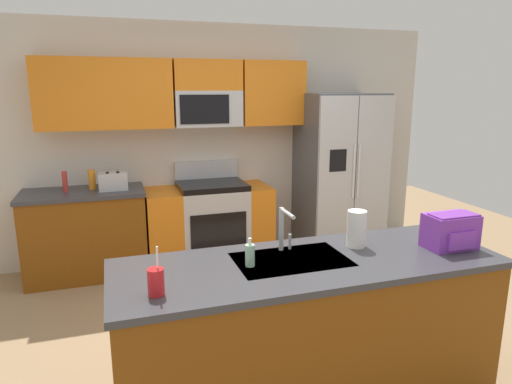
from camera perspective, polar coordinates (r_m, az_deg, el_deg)
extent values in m
plane|color=#997A56|center=(3.70, 3.38, -18.09)|extent=(9.00, 9.00, 0.00)
cube|color=beige|center=(5.27, -5.00, 6.30)|extent=(5.20, 0.10, 2.60)
cube|color=orange|center=(4.90, -22.25, 11.35)|extent=(0.70, 0.32, 0.70)
cube|color=orange|center=(4.90, -14.34, 11.90)|extent=(0.63, 0.32, 0.70)
cube|color=orange|center=(5.20, 1.96, 12.33)|extent=(0.71, 0.32, 0.70)
cube|color=#B7BABF|center=(5.00, -6.16, 10.40)|extent=(0.72, 0.32, 0.38)
cube|color=black|center=(4.82, -6.45, 10.30)|extent=(0.52, 0.01, 0.30)
cube|color=orange|center=(5.00, -6.26, 14.41)|extent=(0.72, 0.32, 0.32)
cube|color=brown|center=(4.98, -20.57, -5.15)|extent=(1.17, 0.60, 0.86)
cube|color=#38383D|center=(4.87, -20.99, -0.10)|extent=(1.20, 0.63, 0.04)
cube|color=#B7BABF|center=(5.08, -5.48, -4.12)|extent=(0.72, 0.60, 0.84)
cube|color=black|center=(4.79, -4.69, -4.80)|extent=(0.60, 0.01, 0.36)
cube|color=black|center=(4.97, -5.59, 0.85)|extent=(0.72, 0.60, 0.06)
cube|color=#B7BABF|center=(5.20, -6.27, 2.84)|extent=(0.72, 0.06, 0.20)
cube|color=orange|center=(5.00, -11.55, -4.62)|extent=(0.36, 0.60, 0.84)
cube|color=orange|center=(5.21, -0.09, -3.64)|extent=(0.28, 0.60, 0.84)
cube|color=#4C4F54|center=(5.43, 10.35, 2.34)|extent=(0.90, 0.70, 1.85)
cube|color=#B7BABF|center=(5.01, 10.07, 1.45)|extent=(0.44, 0.04, 1.81)
cube|color=#B7BABF|center=(5.23, 14.43, 1.73)|extent=(0.44, 0.04, 1.81)
cylinder|color=silver|center=(5.06, 12.23, 2.54)|extent=(0.02, 0.02, 0.60)
cylinder|color=silver|center=(5.09, 12.81, 2.57)|extent=(0.02, 0.02, 0.60)
cube|color=black|center=(4.95, 10.29, 3.92)|extent=(0.20, 0.00, 0.24)
cube|color=brown|center=(2.97, 6.52, -17.00)|extent=(2.31, 0.76, 0.86)
cube|color=#38383D|center=(2.77, 6.76, -8.92)|extent=(2.35, 0.80, 0.04)
cube|color=#B7BABF|center=(2.78, 4.43, -8.73)|extent=(0.68, 0.44, 0.03)
cube|color=#B7BABF|center=(4.79, -17.55, 1.30)|extent=(0.28, 0.16, 0.18)
cube|color=black|center=(4.77, -18.22, 2.29)|extent=(0.03, 0.11, 0.01)
cube|color=black|center=(4.77, -17.02, 2.38)|extent=(0.03, 0.11, 0.01)
cylinder|color=#B2332D|center=(4.85, -22.92, 1.19)|extent=(0.05, 0.05, 0.21)
cylinder|color=orange|center=(4.88, -19.96, 1.47)|extent=(0.07, 0.07, 0.20)
cylinder|color=#B7BABF|center=(2.87, 3.20, -4.67)|extent=(0.03, 0.03, 0.28)
cylinder|color=#B7BABF|center=(2.75, 3.98, -2.69)|extent=(0.02, 0.20, 0.02)
cylinder|color=#B7BABF|center=(2.92, 4.28, -6.24)|extent=(0.02, 0.02, 0.10)
cylinder|color=red|center=(2.35, -12.49, -11.00)|extent=(0.08, 0.08, 0.14)
cylinder|color=white|center=(2.30, -12.33, -8.26)|extent=(0.01, 0.03, 0.14)
cylinder|color=#A5D8B2|center=(2.64, -0.77, -7.99)|extent=(0.06, 0.06, 0.13)
cylinder|color=white|center=(2.61, -0.77, -6.25)|extent=(0.02, 0.02, 0.04)
cylinder|color=white|center=(3.01, 12.53, -4.54)|extent=(0.12, 0.12, 0.24)
cube|color=purple|center=(3.18, 23.24, -4.55)|extent=(0.32, 0.20, 0.22)
cube|color=#702F97|center=(3.14, 23.65, -2.82)|extent=(0.30, 0.14, 0.03)
cube|color=purple|center=(3.12, 24.45, -5.60)|extent=(0.20, 0.03, 0.11)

